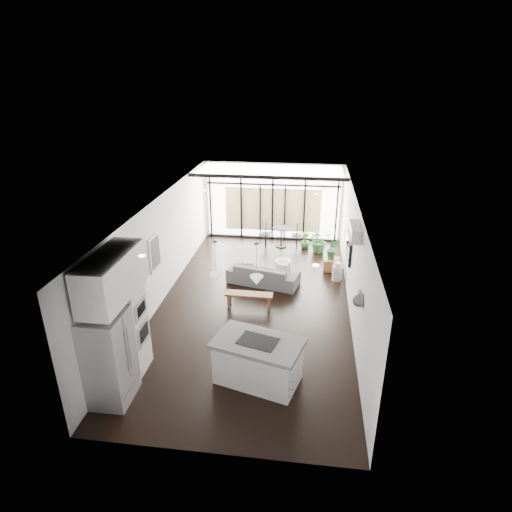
% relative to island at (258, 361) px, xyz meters
% --- Properties ---
extents(floor, '(5.00, 10.00, 0.00)m').
position_rel_island_xyz_m(floor, '(-0.49, 3.11, -0.47)').
color(floor, black).
rests_on(floor, ground).
extents(ceiling, '(5.00, 10.00, 0.00)m').
position_rel_island_xyz_m(ceiling, '(-0.49, 3.11, 2.33)').
color(ceiling, white).
rests_on(ceiling, ground).
extents(wall_left, '(0.02, 10.00, 2.80)m').
position_rel_island_xyz_m(wall_left, '(-2.99, 3.11, 0.93)').
color(wall_left, silver).
rests_on(wall_left, ground).
extents(wall_right, '(0.02, 10.00, 2.80)m').
position_rel_island_xyz_m(wall_right, '(2.01, 3.11, 0.93)').
color(wall_right, silver).
rests_on(wall_right, ground).
extents(wall_back, '(5.00, 0.02, 2.80)m').
position_rel_island_xyz_m(wall_back, '(-0.49, 8.11, 0.93)').
color(wall_back, silver).
rests_on(wall_back, ground).
extents(wall_front, '(5.00, 0.02, 2.80)m').
position_rel_island_xyz_m(wall_front, '(-0.49, -1.89, 0.93)').
color(wall_front, silver).
rests_on(wall_front, ground).
extents(glazing, '(5.00, 0.20, 2.80)m').
position_rel_island_xyz_m(glazing, '(-0.49, 7.99, 0.93)').
color(glazing, black).
rests_on(glazing, ground).
extents(skylight, '(4.70, 1.90, 0.06)m').
position_rel_island_xyz_m(skylight, '(-0.49, 7.11, 2.30)').
color(skylight, white).
rests_on(skylight, ceiling).
extents(neighbour_building, '(3.50, 0.02, 1.60)m').
position_rel_island_xyz_m(neighbour_building, '(-0.49, 8.06, 0.63)').
color(neighbour_building, beige).
rests_on(neighbour_building, ground).
extents(island, '(1.92, 1.44, 0.93)m').
position_rel_island_xyz_m(island, '(0.00, 0.00, 0.00)').
color(island, silver).
rests_on(island, floor).
extents(cooktop, '(0.85, 0.68, 0.01)m').
position_rel_island_xyz_m(cooktop, '(0.00, 0.00, 0.47)').
color(cooktop, black).
rests_on(cooktop, island).
extents(fridge, '(0.71, 0.88, 1.82)m').
position_rel_island_xyz_m(fridge, '(-2.64, -0.84, 0.44)').
color(fridge, '#98989D').
rests_on(fridge, floor).
extents(appliance_column, '(0.65, 0.68, 2.53)m').
position_rel_island_xyz_m(appliance_column, '(-2.67, 0.06, 0.80)').
color(appliance_column, silver).
rests_on(appliance_column, floor).
extents(upper_cabinets, '(0.62, 1.75, 0.86)m').
position_rel_island_xyz_m(upper_cabinets, '(-2.61, -0.39, 1.88)').
color(upper_cabinets, silver).
rests_on(upper_cabinets, wall_left).
extents(pendant_left, '(0.26, 0.26, 0.18)m').
position_rel_island_xyz_m(pendant_left, '(-0.89, 0.46, 1.55)').
color(pendant_left, white).
rests_on(pendant_left, ceiling).
extents(pendant_right, '(0.26, 0.26, 0.18)m').
position_rel_island_xyz_m(pendant_right, '(-0.09, 0.46, 1.55)').
color(pendant_right, white).
rests_on(pendant_right, ceiling).
extents(sofa, '(2.15, 1.07, 0.81)m').
position_rel_island_xyz_m(sofa, '(-0.39, 4.31, -0.06)').
color(sofa, '#535356').
rests_on(sofa, floor).
extents(console_bench, '(1.25, 0.33, 0.40)m').
position_rel_island_xyz_m(console_bench, '(-0.60, 2.88, -0.27)').
color(console_bench, brown).
rests_on(console_bench, floor).
extents(pouf, '(0.57, 0.57, 0.40)m').
position_rel_island_xyz_m(pouf, '(0.13, 5.12, -0.27)').
color(pouf, beige).
rests_on(pouf, floor).
extents(crate, '(0.51, 0.51, 0.37)m').
position_rel_island_xyz_m(crate, '(1.62, 5.51, -0.28)').
color(crate, brown).
rests_on(crate, floor).
extents(plant_tall, '(1.04, 1.08, 0.65)m').
position_rel_island_xyz_m(plant_tall, '(1.25, 6.94, -0.14)').
color(plant_tall, '#2A6029').
rests_on(plant_tall, floor).
extents(plant_med, '(0.56, 0.68, 0.33)m').
position_rel_island_xyz_m(plant_med, '(0.75, 7.22, -0.30)').
color(plant_med, '#2A6029').
rests_on(plant_med, floor).
extents(plant_crate, '(0.51, 0.73, 0.29)m').
position_rel_island_xyz_m(plant_crate, '(1.62, 5.51, 0.05)').
color(plant_crate, '#2A6029').
rests_on(plant_crate, crate).
extents(milk_can, '(0.33, 0.33, 0.57)m').
position_rel_island_xyz_m(milk_can, '(1.76, 4.79, -0.18)').
color(milk_can, beige).
rests_on(milk_can, floor).
extents(bistro_set, '(1.56, 0.63, 0.75)m').
position_rel_island_xyz_m(bistro_set, '(-0.09, 7.26, -0.09)').
color(bistro_set, black).
rests_on(bistro_set, floor).
extents(tv, '(0.05, 1.10, 0.65)m').
position_rel_island_xyz_m(tv, '(1.97, 4.11, 0.83)').
color(tv, black).
rests_on(tv, wall_right).
extents(ac_unit, '(0.22, 0.90, 0.30)m').
position_rel_island_xyz_m(ac_unit, '(1.89, 2.31, 1.98)').
color(ac_unit, silver).
rests_on(ac_unit, wall_right).
extents(framed_art, '(0.04, 0.70, 0.90)m').
position_rel_island_xyz_m(framed_art, '(-2.96, 2.61, 1.08)').
color(framed_art, black).
rests_on(framed_art, wall_left).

